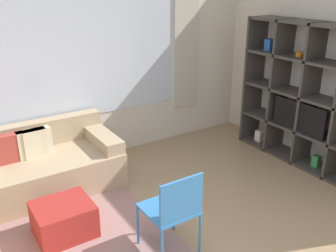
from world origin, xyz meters
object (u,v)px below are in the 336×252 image
at_px(shelving_unit, 310,97).
at_px(folding_chair, 174,207).
at_px(ottoman, 64,220).
at_px(couch_main, 41,167).

distance_m(shelving_unit, folding_chair, 2.74).
bearing_deg(ottoman, folding_chair, -48.10).
bearing_deg(ottoman, couch_main, 85.78).
bearing_deg(folding_chair, shelving_unit, -166.60).
bearing_deg(shelving_unit, couch_main, 159.33).
relative_size(shelving_unit, folding_chair, 2.40).
bearing_deg(shelving_unit, ottoman, 176.30).
distance_m(couch_main, folding_chair, 2.01).
relative_size(couch_main, ottoman, 3.21).
height_order(shelving_unit, ottoman, shelving_unit).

